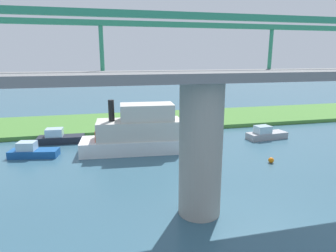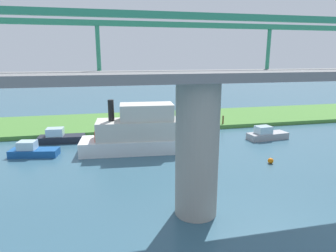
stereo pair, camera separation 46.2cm
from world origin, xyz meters
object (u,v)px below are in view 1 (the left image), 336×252
at_px(bridge_pylon, 201,150).
at_px(mooring_post, 222,120).
at_px(motorboat_red, 137,133).
at_px(skiff_small, 266,134).
at_px(houseboat_blue, 164,134).
at_px(motorboat_white, 60,138).
at_px(person_on_bank, 158,120).
at_px(marker_buoy, 271,160).
at_px(riverboat_paddlewheel, 32,151).

distance_m(bridge_pylon, mooring_post, 23.07).
relative_size(motorboat_red, skiff_small, 2.17).
xyz_separation_m(motorboat_red, skiff_small, (-15.04, -1.15, -1.39)).
distance_m(motorboat_red, houseboat_blue, 5.63).
height_order(motorboat_white, skiff_small, motorboat_white).
bearing_deg(motorboat_red, houseboat_blue, -131.74).
xyz_separation_m(person_on_bank, motorboat_red, (3.91, 8.77, 0.75)).
bearing_deg(bridge_pylon, skiff_small, -133.14).
xyz_separation_m(motorboat_white, skiff_small, (-22.96, 3.86, -0.03)).
height_order(houseboat_blue, marker_buoy, houseboat_blue).
bearing_deg(skiff_small, mooring_post, -68.04).
height_order(motorboat_white, riverboat_paddlewheel, motorboat_white).
bearing_deg(riverboat_paddlewheel, person_on_bank, -149.82).
bearing_deg(person_on_bank, bridge_pylon, 84.96).
distance_m(motorboat_red, motorboat_white, 9.47).
height_order(mooring_post, skiff_small, mooring_post).
bearing_deg(riverboat_paddlewheel, mooring_post, -162.84).
bearing_deg(houseboat_blue, bridge_pylon, 84.52).
relative_size(skiff_small, riverboat_paddlewheel, 1.04).
height_order(motorboat_white, houseboat_blue, motorboat_white).
bearing_deg(bridge_pylon, person_on_bank, -95.04).
distance_m(person_on_bank, skiff_small, 13.50).
bearing_deg(motorboat_red, mooring_post, -148.45).
distance_m(person_on_bank, riverboat_paddlewheel, 16.01).
xyz_separation_m(skiff_small, riverboat_paddlewheel, (24.96, 0.42, -0.03)).
bearing_deg(bridge_pylon, mooring_post, -117.06).
height_order(skiff_small, riverboat_paddlewheel, skiff_small).
xyz_separation_m(bridge_pylon, riverboat_paddlewheel, (11.93, -13.48, -3.49)).
distance_m(bridge_pylon, houseboat_blue, 17.25).
bearing_deg(person_on_bank, marker_buoy, 116.02).
bearing_deg(bridge_pylon, marker_buoy, -144.02).
height_order(mooring_post, motorboat_white, motorboat_white).
height_order(motorboat_red, houseboat_blue, motorboat_red).
xyz_separation_m(motorboat_white, riverboat_paddlewheel, (2.00, 4.28, -0.06)).
xyz_separation_m(bridge_pylon, motorboat_red, (2.02, -12.75, -2.07)).
bearing_deg(motorboat_white, marker_buoy, 149.81).
relative_size(mooring_post, houseboat_blue, 0.23).
relative_size(motorboat_white, skiff_small, 1.03).
bearing_deg(mooring_post, motorboat_white, 7.34).
distance_m(skiff_small, marker_buoy, 8.22).
bearing_deg(houseboat_blue, skiff_small, 165.67).
bearing_deg(motorboat_red, motorboat_white, -32.32).
bearing_deg(mooring_post, houseboat_blue, 22.05).
distance_m(skiff_small, riverboat_paddlewheel, 24.96).
height_order(skiff_small, houseboat_blue, skiff_small).
distance_m(mooring_post, houseboat_blue, 9.51).
xyz_separation_m(motorboat_red, marker_buoy, (-11.17, 6.10, -1.70)).
xyz_separation_m(bridge_pylon, skiff_small, (-13.02, -13.90, -3.46)).
xyz_separation_m(mooring_post, riverboat_paddlewheel, (22.34, 6.90, -0.51)).
bearing_deg(mooring_post, riverboat_paddlewheel, 17.16).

